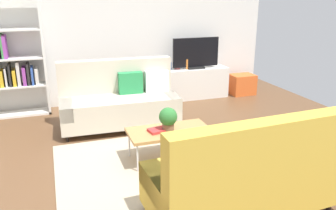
{
  "coord_description": "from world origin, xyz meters",
  "views": [
    {
      "loc": [
        -1.28,
        -4.16,
        2.16
      ],
      "look_at": [
        0.22,
        0.24,
        0.65
      ],
      "focal_mm": 37.14,
      "sensor_mm": 36.0,
      "label": 1
    }
  ],
  "objects": [
    {
      "name": "bookshelf",
      "position": [
        -1.95,
        2.48,
        1.0
      ],
      "size": [
        1.1,
        0.36,
        2.1
      ],
      "color": "white",
      "rests_on": "ground_plane"
    },
    {
      "name": "wall_far",
      "position": [
        0.0,
        2.8,
        1.45
      ],
      "size": [
        6.4,
        0.12,
        2.9
      ],
      "primitive_type": "cube",
      "color": "white",
      "rests_on": "ground_plane"
    },
    {
      "name": "vase_0",
      "position": [
        1.01,
        2.51,
        0.71
      ],
      "size": [
        0.14,
        0.14,
        0.15
      ],
      "primitive_type": "cylinder",
      "color": "#4C72B2",
      "rests_on": "tv_console"
    },
    {
      "name": "vase_1",
      "position": [
        1.2,
        2.51,
        0.7
      ],
      "size": [
        0.12,
        0.12,
        0.13
      ],
      "primitive_type": "cylinder",
      "color": "#B24C4C",
      "rests_on": "tv_console"
    },
    {
      "name": "couch_green",
      "position": [
        0.41,
        -1.54,
        0.45
      ],
      "size": [
        1.94,
        0.93,
        1.1
      ],
      "rotation": [
        0.0,
        0.0,
        0.05
      ],
      "color": "gold",
      "rests_on": "ground_plane"
    },
    {
      "name": "ground_plane",
      "position": [
        0.0,
        0.0,
        0.0
      ],
      "size": [
        7.68,
        7.68,
        0.0
      ],
      "primitive_type": "plane",
      "color": "brown"
    },
    {
      "name": "tv_console",
      "position": [
        1.59,
        2.46,
        0.32
      ],
      "size": [
        1.4,
        0.44,
        0.64
      ],
      "primitive_type": "cube",
      "color": "silver",
      "rests_on": "ground_plane"
    },
    {
      "name": "area_rug",
      "position": [
        0.07,
        -0.31,
        0.01
      ],
      "size": [
        2.9,
        2.2,
        0.01
      ],
      "primitive_type": "cube",
      "color": "tan",
      "rests_on": "ground_plane"
    },
    {
      "name": "bottle_0",
      "position": [
        1.38,
        2.42,
        0.74
      ],
      "size": [
        0.04,
        0.04,
        0.21
      ],
      "primitive_type": "cylinder",
      "color": "orange",
      "rests_on": "tv_console"
    },
    {
      "name": "tv",
      "position": [
        1.59,
        2.44,
        0.95
      ],
      "size": [
        1.0,
        0.2,
        0.64
      ],
      "color": "black",
      "rests_on": "tv_console"
    },
    {
      "name": "coffee_table",
      "position": [
        0.12,
        -0.11,
        0.39
      ],
      "size": [
        1.1,
        0.56,
        0.42
      ],
      "color": "#B7844C",
      "rests_on": "ground_plane"
    },
    {
      "name": "potted_plant",
      "position": [
        0.1,
        -0.14,
        0.6
      ],
      "size": [
        0.24,
        0.24,
        0.32
      ],
      "color": "brown",
      "rests_on": "coffee_table"
    },
    {
      "name": "storage_trunk",
      "position": [
        2.69,
        2.36,
        0.22
      ],
      "size": [
        0.52,
        0.4,
        0.44
      ],
      "primitive_type": "cube",
      "color": "orange",
      "rests_on": "ground_plane"
    },
    {
      "name": "table_book_0",
      "position": [
        -0.04,
        -0.12,
        0.44
      ],
      "size": [
        0.27,
        0.22,
        0.04
      ],
      "primitive_type": "cube",
      "rotation": [
        0.0,
        0.0,
        0.18
      ],
      "color": "red",
      "rests_on": "coffee_table"
    },
    {
      "name": "couch_beige",
      "position": [
        -0.26,
        1.31,
        0.45
      ],
      "size": [
        1.93,
        0.91,
        1.1
      ],
      "rotation": [
        0.0,
        0.0,
        3.11
      ],
      "color": "beige",
      "rests_on": "ground_plane"
    }
  ]
}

